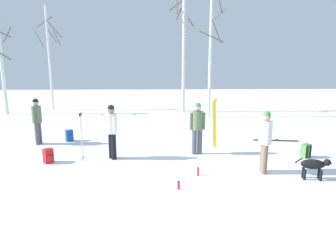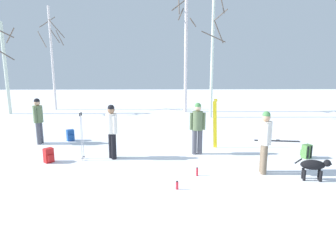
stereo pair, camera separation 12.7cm
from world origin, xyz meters
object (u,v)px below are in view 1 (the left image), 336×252
at_px(water_bottle_0, 198,172).
at_px(ski_pair_lying_0, 276,140).
at_px(backpack_1, 306,151).
at_px(birch_tree_0, 2,66).
at_px(water_bottle_1, 179,185).
at_px(person_1, 112,128).
at_px(person_0, 265,138).
at_px(backpack_2, 48,156).
at_px(dog, 315,165).
at_px(ski_pair_planted_0, 214,123).
at_px(person_3, 197,125).
at_px(ski_poles_0, 82,135).
at_px(backpack_0, 69,136).
at_px(birch_tree_3, 211,55).
at_px(birch_tree_1, 49,56).
at_px(birch_tree_2, 183,50).
at_px(person_2, 37,118).

bearing_deg(water_bottle_0, ski_pair_lying_0, 45.60).
distance_m(backpack_1, birch_tree_0, 16.76).
bearing_deg(water_bottle_1, person_1, 128.36).
height_order(person_0, backpack_2, person_0).
height_order(dog, backpack_2, dog).
distance_m(ski_pair_planted_0, birch_tree_0, 13.72).
relative_size(dog, birch_tree_0, 0.16).
bearing_deg(person_3, person_0, -48.39).
relative_size(person_0, backpack_2, 3.90).
height_order(person_3, ski_poles_0, person_3).
bearing_deg(backpack_1, backpack_2, -178.05).
distance_m(ski_pair_lying_0, water_bottle_0, 5.08).
xyz_separation_m(backpack_0, water_bottle_1, (3.94, -4.71, -0.12)).
bearing_deg(water_bottle_1, birch_tree_3, 76.29).
bearing_deg(backpack_0, ski_pair_lying_0, -1.54).
bearing_deg(backpack_2, birch_tree_0, 122.07).
bearing_deg(ski_pair_planted_0, birch_tree_1, 133.40).
bearing_deg(birch_tree_0, person_3, -39.27).
height_order(person_1, birch_tree_1, birch_tree_1).
xyz_separation_m(person_1, birch_tree_2, (3.02, 9.58, 2.83)).
height_order(backpack_2, birch_tree_0, birch_tree_0).
height_order(person_2, backpack_0, person_2).
relative_size(ski_pair_lying_0, birch_tree_3, 0.26).
relative_size(person_1, ski_pair_lying_0, 1.00).
bearing_deg(birch_tree_2, backpack_2, -116.21).
relative_size(person_0, water_bottle_0, 7.20).
bearing_deg(ski_pair_lying_0, birch_tree_2, 112.00).
xyz_separation_m(person_0, backpack_1, (1.83, 1.30, -0.77)).
distance_m(ski_pair_lying_0, birch_tree_1, 14.87).
distance_m(person_2, backpack_2, 2.61).
bearing_deg(backpack_0, birch_tree_2, 55.43).
bearing_deg(person_3, person_2, 165.99).
bearing_deg(dog, birch_tree_2, 101.97).
relative_size(backpack_1, birch_tree_3, 0.07).
distance_m(water_bottle_1, birch_tree_1, 15.48).
xyz_separation_m(dog, backpack_0, (-7.48, 4.20, -0.17)).
relative_size(water_bottle_0, water_bottle_1, 1.13).
bearing_deg(person_1, ski_poles_0, -172.66).
relative_size(backpack_0, water_bottle_1, 2.09).
height_order(person_1, ski_pair_lying_0, person_1).
bearing_deg(backpack_1, water_bottle_0, -157.83).
bearing_deg(ski_pair_planted_0, birch_tree_2, 92.93).
relative_size(ski_pair_planted_0, water_bottle_0, 7.39).
xyz_separation_m(ski_pair_lying_0, birch_tree_2, (-3.04, 7.53, 3.80)).
bearing_deg(dog, person_0, 154.29).
distance_m(person_1, ski_pair_lying_0, 6.47).
bearing_deg(ski_poles_0, backpack_0, 114.91).
distance_m(ski_poles_0, birch_tree_3, 9.59).
bearing_deg(birch_tree_3, birch_tree_2, 121.90).
xyz_separation_m(ski_pair_planted_0, backpack_0, (-5.47, 1.07, -0.66)).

